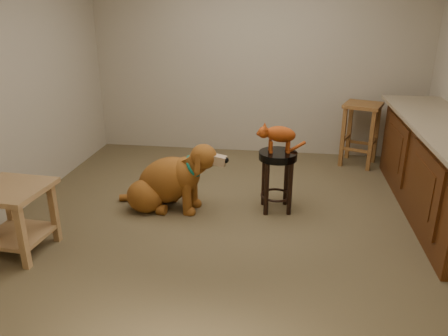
% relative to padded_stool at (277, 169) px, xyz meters
% --- Properties ---
extents(floor, '(4.50, 4.00, 0.01)m').
position_rel_padded_stool_xyz_m(floor, '(-0.35, -0.13, -0.44)').
color(floor, brown).
rests_on(floor, ground).
extents(room_shell, '(4.54, 4.04, 2.62)m').
position_rel_padded_stool_xyz_m(room_shell, '(-0.35, -0.13, 1.23)').
color(room_shell, '#ABA089').
rests_on(room_shell, ground).
extents(cabinet_run, '(0.70, 2.56, 0.94)m').
position_rel_padded_stool_xyz_m(cabinet_run, '(1.59, 0.17, -0.00)').
color(cabinet_run, '#4F270E').
rests_on(cabinet_run, ground).
extents(padded_stool, '(0.38, 0.38, 0.63)m').
position_rel_padded_stool_xyz_m(padded_stool, '(0.00, 0.00, 0.00)').
color(padded_stool, black).
rests_on(padded_stool, ground).
extents(wood_stool, '(0.56, 0.56, 0.81)m').
position_rel_padded_stool_xyz_m(wood_stool, '(1.02, 1.52, -0.02)').
color(wood_stool, brown).
rests_on(wood_stool, ground).
extents(side_table, '(0.61, 0.61, 0.60)m').
position_rel_padded_stool_xyz_m(side_table, '(-2.15, -1.12, -0.05)').
color(side_table, '#987246').
rests_on(side_table, ground).
extents(golden_retriever, '(1.21, 0.64, 0.77)m').
position_rel_padded_stool_xyz_m(golden_retriever, '(-1.11, -0.11, -0.16)').
color(golden_retriever, brown).
rests_on(golden_retriever, ground).
extents(tabby_kitten, '(0.49, 0.25, 0.32)m').
position_rel_padded_stool_xyz_m(tabby_kitten, '(-0.01, -0.00, 0.36)').
color(tabby_kitten, '#90370E').
rests_on(tabby_kitten, padded_stool).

